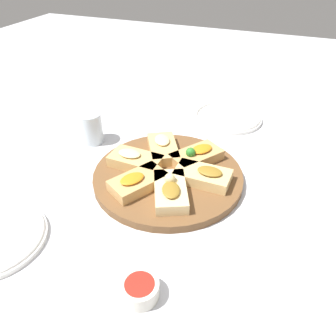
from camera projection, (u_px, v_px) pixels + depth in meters
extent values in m
plane|color=silver|center=(168.00, 179.00, 0.80)|extent=(3.00, 3.00, 0.00)
cylinder|color=brown|center=(168.00, 176.00, 0.79)|extent=(0.36, 0.36, 0.02)
cube|color=tan|center=(163.00, 149.00, 0.85)|extent=(0.14, 0.12, 0.03)
ellipsoid|color=beige|center=(162.00, 140.00, 0.85)|extent=(0.07, 0.06, 0.01)
cube|color=tan|center=(136.00, 160.00, 0.81)|extent=(0.07, 0.13, 0.03)
ellipsoid|color=beige|center=(130.00, 152.00, 0.80)|extent=(0.04, 0.06, 0.01)
cube|color=tan|center=(138.00, 182.00, 0.74)|extent=(0.14, 0.12, 0.03)
ellipsoid|color=orange|center=(132.00, 179.00, 0.72)|extent=(0.07, 0.06, 0.01)
cube|color=#E5C689|center=(170.00, 191.00, 0.71)|extent=(0.14, 0.12, 0.03)
ellipsoid|color=olive|center=(171.00, 190.00, 0.69)|extent=(0.07, 0.06, 0.01)
sphere|color=beige|center=(170.00, 178.00, 0.71)|extent=(0.02, 0.02, 0.02)
cube|color=#DBB775|center=(202.00, 176.00, 0.75)|extent=(0.07, 0.13, 0.03)
ellipsoid|color=olive|center=(210.00, 172.00, 0.74)|extent=(0.04, 0.06, 0.01)
cube|color=tan|center=(196.00, 157.00, 0.82)|extent=(0.14, 0.13, 0.03)
ellipsoid|color=orange|center=(202.00, 149.00, 0.81)|extent=(0.07, 0.06, 0.01)
sphere|color=#2D7A28|center=(191.00, 152.00, 0.80)|extent=(0.02, 0.02, 0.02)
cylinder|color=white|center=(227.00, 118.00, 1.05)|extent=(0.22, 0.22, 0.01)
torus|color=white|center=(228.00, 116.00, 1.04)|extent=(0.21, 0.21, 0.01)
cylinder|color=silver|center=(90.00, 128.00, 0.91)|extent=(0.07, 0.07, 0.09)
cube|color=white|center=(327.00, 226.00, 0.67)|extent=(0.16, 0.15, 0.01)
cylinder|color=silver|center=(140.00, 290.00, 0.54)|extent=(0.06, 0.06, 0.03)
cylinder|color=#B22319|center=(140.00, 285.00, 0.53)|extent=(0.05, 0.05, 0.01)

